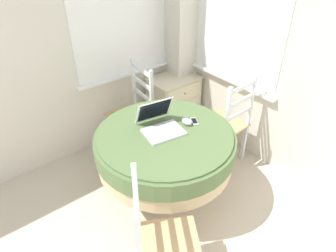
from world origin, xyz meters
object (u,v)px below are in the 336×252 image
object	(u,v)px
cell_phone	(194,121)
dining_chair_near_right_window	(226,124)
laptop	(160,124)
dining_chair_camera_near	(160,245)
round_dining_table	(165,146)
computer_mouse	(187,122)
dining_chair_near_back_window	(133,113)
corner_cabinet	(174,102)

from	to	relation	value
cell_phone	dining_chair_near_right_window	world-z (taller)	dining_chair_near_right_window
laptop	dining_chair_camera_near	size ratio (longest dim) A/B	0.39
round_dining_table	computer_mouse	bearing A→B (deg)	-3.00
round_dining_table	dining_chair_near_back_window	xyz separation A→B (m)	(0.19, 0.81, -0.14)
dining_chair_near_back_window	corner_cabinet	xyz separation A→B (m)	(0.66, 0.11, -0.14)
round_dining_table	corner_cabinet	distance (m)	1.28
computer_mouse	corner_cabinet	world-z (taller)	computer_mouse
round_dining_table	dining_chair_near_back_window	size ratio (longest dim) A/B	1.17
dining_chair_near_right_window	dining_chair_camera_near	bearing A→B (deg)	-153.20
dining_chair_camera_near	laptop	bearing A→B (deg)	52.65
laptop	dining_chair_near_right_window	world-z (taller)	dining_chair_near_right_window
computer_mouse	dining_chair_near_back_window	distance (m)	0.88
dining_chair_near_right_window	round_dining_table	bearing A→B (deg)	-176.65
laptop	computer_mouse	world-z (taller)	laptop
round_dining_table	laptop	xyz separation A→B (m)	(0.00, 0.07, 0.19)
laptop	cell_phone	world-z (taller)	laptop
dining_chair_near_right_window	corner_cabinet	xyz separation A→B (m)	(0.02, 0.87, -0.14)
cell_phone	dining_chair_near_back_window	world-z (taller)	dining_chair_near_back_window
dining_chair_near_back_window	round_dining_table	bearing A→B (deg)	-103.23
laptop	dining_chair_near_back_window	bearing A→B (deg)	75.85
cell_phone	dining_chair_camera_near	world-z (taller)	dining_chair_camera_near
laptop	computer_mouse	size ratio (longest dim) A/B	3.73
corner_cabinet	cell_phone	bearing A→B (deg)	-120.05
computer_mouse	cell_phone	world-z (taller)	computer_mouse
cell_phone	corner_cabinet	distance (m)	1.17
computer_mouse	cell_phone	distance (m)	0.08
dining_chair_near_back_window	laptop	bearing A→B (deg)	-104.15
laptop	computer_mouse	distance (m)	0.24
computer_mouse	laptop	bearing A→B (deg)	160.38
dining_chair_near_back_window	dining_chair_camera_near	distance (m)	1.62
corner_cabinet	laptop	bearing A→B (deg)	-134.70
cell_phone	dining_chair_near_right_window	xyz separation A→B (m)	(0.52, 0.07, -0.29)
computer_mouse	corner_cabinet	bearing A→B (deg)	56.26
round_dining_table	dining_chair_camera_near	distance (m)	0.85
dining_chair_camera_near	computer_mouse	bearing A→B (deg)	39.50
round_dining_table	dining_chair_near_right_window	size ratio (longest dim) A/B	1.17
laptop	dining_chair_near_back_window	distance (m)	0.84
round_dining_table	dining_chair_camera_near	size ratio (longest dim) A/B	1.17
dining_chair_near_back_window	dining_chair_near_right_window	xyz separation A→B (m)	(0.63, -0.76, 0.00)
laptop	cell_phone	distance (m)	0.31
corner_cabinet	dining_chair_near_right_window	bearing A→B (deg)	-91.55
round_dining_table	laptop	bearing A→B (deg)	87.28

